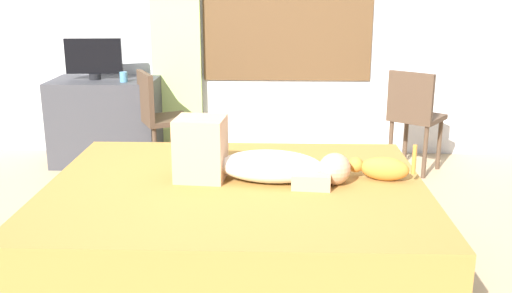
{
  "coord_description": "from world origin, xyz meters",
  "views": [
    {
      "loc": [
        0.28,
        -2.86,
        1.58
      ],
      "look_at": [
        0.18,
        0.3,
        0.68
      ],
      "focal_mm": 41.46,
      "sensor_mm": 36.0,
      "label": 1
    }
  ],
  "objects": [
    {
      "name": "person_lying",
      "position": [
        0.17,
        0.16,
        0.64
      ],
      "size": [
        0.94,
        0.34,
        0.34
      ],
      "color": "silver",
      "rests_on": "bed"
    },
    {
      "name": "bed",
      "position": [
        0.08,
        0.1,
        0.26
      ],
      "size": [
        2.07,
        1.67,
        0.53
      ],
      "color": "#38383D",
      "rests_on": "ground"
    },
    {
      "name": "cat",
      "position": [
        0.86,
        0.19,
        0.59
      ],
      "size": [
        0.35,
        0.17,
        0.21
      ],
      "color": "#C67A2D",
      "rests_on": "bed"
    },
    {
      "name": "tv_monitor",
      "position": [
        -1.26,
        2.14,
        0.92
      ],
      "size": [
        0.48,
        0.1,
        0.35
      ],
      "color": "black",
      "rests_on": "desk"
    },
    {
      "name": "ground_plane",
      "position": [
        0.0,
        0.0,
        0.0
      ],
      "size": [
        16.0,
        16.0,
        0.0
      ],
      "primitive_type": "plane",
      "color": "tan"
    },
    {
      "name": "chair_by_desk",
      "position": [
        -0.66,
        1.81,
        0.51
      ],
      "size": [
        0.51,
        0.51,
        0.86
      ],
      "color": "#4C3828",
      "rests_on": "ground"
    },
    {
      "name": "desk",
      "position": [
        -1.19,
        2.14,
        0.37
      ],
      "size": [
        0.9,
        0.56,
        0.74
      ],
      "color": "#38383D",
      "rests_on": "ground"
    },
    {
      "name": "curtain_left",
      "position": [
        -0.59,
        2.42,
        1.22
      ],
      "size": [
        0.44,
        0.06,
        2.44
      ],
      "primitive_type": "cube",
      "color": "#ADCC75",
      "rests_on": "ground"
    },
    {
      "name": "chair_spare",
      "position": [
        1.44,
        1.93,
        0.51
      ],
      "size": [
        0.53,
        0.53,
        0.86
      ],
      "color": "#4C3828",
      "rests_on": "ground"
    },
    {
      "name": "cup",
      "position": [
        -0.98,
        2.02,
        0.78
      ],
      "size": [
        0.06,
        0.06,
        0.09
      ],
      "primitive_type": "cylinder",
      "color": "teal",
      "rests_on": "desk"
    }
  ]
}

